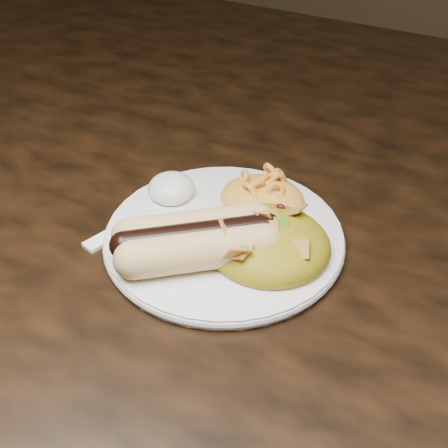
% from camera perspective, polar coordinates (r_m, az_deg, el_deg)
% --- Properties ---
extents(table, '(1.60, 0.90, 0.75)m').
position_cam_1_polar(table, '(0.72, 3.27, -1.17)').
color(table, black).
rests_on(table, floor).
extents(plate, '(0.28, 0.28, 0.01)m').
position_cam_1_polar(plate, '(0.57, -0.00, -1.23)').
color(plate, white).
rests_on(plate, table).
extents(hotdog, '(0.11, 0.13, 0.03)m').
position_cam_1_polar(hotdog, '(0.53, -2.49, -1.37)').
color(hotdog, '#DECC84').
rests_on(hotdog, plate).
extents(mac_and_cheese, '(0.10, 0.10, 0.03)m').
position_cam_1_polar(mac_and_cheese, '(0.59, 3.56, 3.28)').
color(mac_and_cheese, gold).
rests_on(mac_and_cheese, plate).
extents(sour_cream, '(0.06, 0.06, 0.03)m').
position_cam_1_polar(sour_cream, '(0.60, -4.86, 3.72)').
color(sour_cream, silver).
rests_on(sour_cream, plate).
extents(taco_salad, '(0.11, 0.10, 0.05)m').
position_cam_1_polar(taco_salad, '(0.54, 4.12, -0.90)').
color(taco_salad, '#CD8103').
rests_on(taco_salad, plate).
extents(fork, '(0.06, 0.13, 0.00)m').
position_cam_1_polar(fork, '(0.59, -8.54, -0.03)').
color(fork, white).
rests_on(fork, table).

